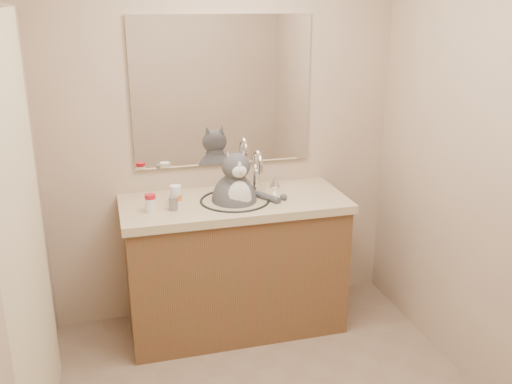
# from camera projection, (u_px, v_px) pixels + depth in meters

# --- Properties ---
(room) EXTENTS (2.22, 2.52, 2.42)m
(room) POSITION_uv_depth(u_px,v_px,m) (286.00, 195.00, 2.39)
(room) COLOR #836E5A
(room) RESTS_ON ground
(vanity) EXTENTS (1.34, 0.59, 1.12)m
(vanity) POSITION_uv_depth(u_px,v_px,m) (235.00, 262.00, 3.52)
(vanity) COLOR brown
(vanity) RESTS_ON ground
(mirror) EXTENTS (1.10, 0.02, 0.90)m
(mirror) POSITION_uv_depth(u_px,v_px,m) (223.00, 92.00, 3.44)
(mirror) COLOR white
(mirror) RESTS_ON room
(shower_curtain) EXTENTS (0.02, 1.30, 1.93)m
(shower_curtain) POSITION_uv_depth(u_px,v_px,m) (27.00, 250.00, 2.28)
(shower_curtain) COLOR beige
(shower_curtain) RESTS_ON ground
(cat) EXTENTS (0.40, 0.32, 0.54)m
(cat) POSITION_uv_depth(u_px,v_px,m) (235.00, 199.00, 3.36)
(cat) COLOR #45454A
(cat) RESTS_ON vanity
(pill_bottle_redcap) EXTENTS (0.08, 0.08, 0.10)m
(pill_bottle_redcap) POSITION_uv_depth(u_px,v_px,m) (150.00, 203.00, 3.17)
(pill_bottle_redcap) COLOR white
(pill_bottle_redcap) RESTS_ON vanity
(pill_bottle_orange) EXTENTS (0.09, 0.09, 0.12)m
(pill_bottle_orange) POSITION_uv_depth(u_px,v_px,m) (176.00, 196.00, 3.29)
(pill_bottle_orange) COLOR white
(pill_bottle_orange) RESTS_ON vanity
(grey_canister) EXTENTS (0.07, 0.07, 0.08)m
(grey_canister) POSITION_uv_depth(u_px,v_px,m) (173.00, 204.00, 3.21)
(grey_canister) COLOR slate
(grey_canister) RESTS_ON vanity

